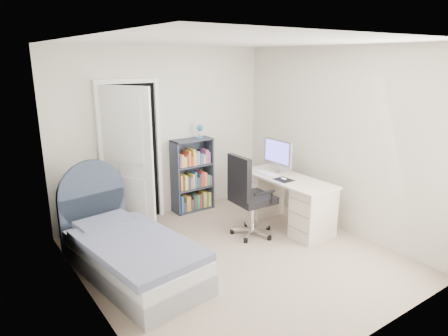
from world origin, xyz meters
TOP-DOWN VIEW (x-y plane):
  - room_shell at (0.00, 0.00)m, footprint 3.50×3.70m
  - door at (-0.68, 1.55)m, footprint 0.92×0.73m
  - bed at (-1.19, 0.39)m, footprint 1.11×1.97m
  - nightstand at (-1.27, 1.59)m, footprint 0.42×0.42m
  - floor_lamp at (-0.81, 1.52)m, footprint 0.19×0.19m
  - bookcase at (0.39, 1.66)m, footprint 0.64×0.27m
  - desk at (1.17, 0.39)m, footprint 0.58×1.46m
  - office_chair at (0.48, 0.40)m, footprint 0.58×0.60m

SIDE VIEW (x-z plane):
  - bed at x=-1.19m, z-range -0.32..0.84m
  - desk at x=1.17m, z-range -0.21..0.99m
  - nightstand at x=-1.27m, z-range 0.10..0.72m
  - bookcase at x=0.39m, z-range -0.16..1.19m
  - floor_lamp at x=-0.81m, z-range -0.12..1.23m
  - office_chair at x=0.48m, z-range 0.06..1.19m
  - door at x=-0.68m, z-range 0.00..2.06m
  - room_shell at x=0.00m, z-range -0.05..2.55m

